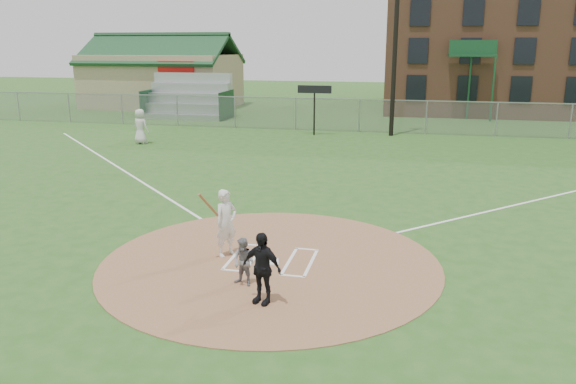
% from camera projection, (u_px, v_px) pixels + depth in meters
% --- Properties ---
extents(ground, '(140.00, 140.00, 0.00)m').
position_uv_depth(ground, '(270.00, 262.00, 13.95)').
color(ground, '#28531C').
rests_on(ground, ground).
extents(dirt_circle, '(8.40, 8.40, 0.02)m').
position_uv_depth(dirt_circle, '(270.00, 262.00, 13.95)').
color(dirt_circle, '#9B6B49').
rests_on(dirt_circle, ground).
extents(home_plate, '(0.50, 0.50, 0.03)m').
position_uv_depth(home_plate, '(270.00, 262.00, 13.90)').
color(home_plate, white).
rests_on(home_plate, dirt_circle).
extents(foul_line_first, '(17.04, 17.04, 0.01)m').
position_uv_depth(foul_line_first, '(569.00, 192.00, 20.53)').
color(foul_line_first, white).
rests_on(foul_line_first, ground).
extents(foul_line_third, '(17.04, 17.04, 0.01)m').
position_uv_depth(foul_line_third, '(121.00, 169.00, 24.35)').
color(foul_line_third, white).
rests_on(foul_line_third, ground).
extents(catcher, '(0.63, 0.56, 1.10)m').
position_uv_depth(catcher, '(244.00, 262.00, 12.47)').
color(catcher, slate).
rests_on(catcher, dirt_circle).
extents(umpire, '(0.97, 0.63, 1.54)m').
position_uv_depth(umpire, '(262.00, 268.00, 11.56)').
color(umpire, black).
rests_on(umpire, dirt_circle).
extents(ondeck_player, '(1.05, 0.83, 1.88)m').
position_uv_depth(ondeck_player, '(140.00, 126.00, 30.39)').
color(ondeck_player, silver).
rests_on(ondeck_player, ground).
extents(batters_boxes, '(2.08, 1.88, 0.01)m').
position_uv_depth(batters_boxes, '(272.00, 259.00, 14.08)').
color(batters_boxes, white).
rests_on(batters_boxes, dirt_circle).
extents(batter_at_plate, '(0.84, 1.05, 1.78)m').
position_uv_depth(batter_at_plate, '(226.00, 223.00, 14.16)').
color(batter_at_plate, silver).
rests_on(batter_at_plate, dirt_circle).
extents(outfield_fence, '(56.08, 0.08, 2.03)m').
position_uv_depth(outfield_fence, '(359.00, 116.00, 34.44)').
color(outfield_fence, slate).
rests_on(outfield_fence, ground).
extents(bleachers, '(6.08, 3.20, 3.20)m').
position_uv_depth(bleachers, '(187.00, 96.00, 41.02)').
color(bleachers, '#B7BABF').
rests_on(bleachers, ground).
extents(clubhouse, '(12.20, 8.71, 6.23)m').
position_uv_depth(clubhouse, '(163.00, 79.00, 48.28)').
color(clubhouse, tan).
rests_on(clubhouse, ground).
extents(light_pole, '(1.20, 0.30, 12.22)m').
position_uv_depth(light_pole, '(396.00, 19.00, 31.65)').
color(light_pole, black).
rests_on(light_pole, ground).
extents(scoreboard_sign, '(2.00, 0.10, 2.93)m').
position_uv_depth(scoreboard_sign, '(314.00, 95.00, 32.93)').
color(scoreboard_sign, black).
rests_on(scoreboard_sign, ground).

